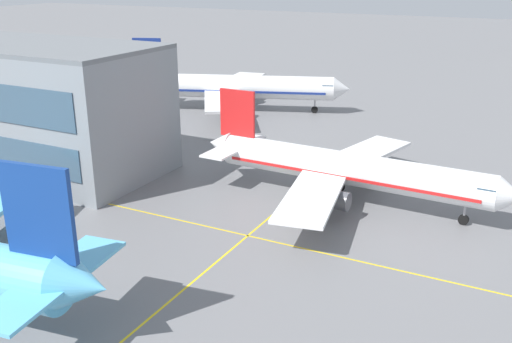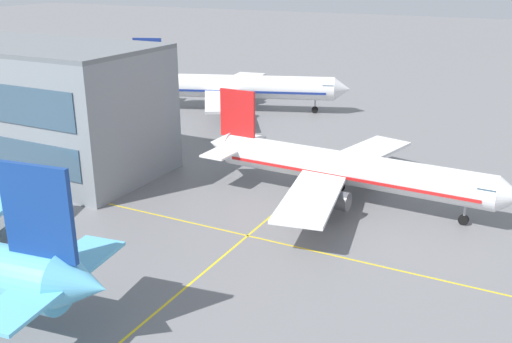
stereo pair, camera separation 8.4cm
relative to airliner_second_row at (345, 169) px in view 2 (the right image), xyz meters
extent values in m
cone|color=#5BB7E5|center=(-6.56, -31.76, 1.09)|extent=(3.89, 4.26, 3.83)
cube|color=navy|center=(-9.29, -32.15, 5.65)|extent=(5.09, 1.09, 6.36)
cube|color=#5BB7E5|center=(-9.20, -28.92, 1.09)|extent=(4.13, 5.93, 0.25)
cube|color=#5BB7E5|center=(-8.32, -35.22, 1.09)|extent=(4.13, 5.93, 0.25)
cylinder|color=white|center=(0.49, -0.02, 0.06)|extent=(29.30, 4.40, 3.47)
cone|color=white|center=(16.27, -0.52, 0.06)|extent=(2.48, 3.47, 3.40)
cone|color=white|center=(-15.57, 0.50, 0.43)|extent=(3.02, 3.39, 3.29)
cube|color=red|center=(-13.19, 0.42, 4.35)|extent=(4.39, 0.47, 5.48)
cube|color=white|center=(-13.74, -2.30, 0.43)|extent=(3.07, 4.84, 0.22)
cube|color=white|center=(-13.56, 3.17, 0.43)|extent=(3.07, 4.84, 0.22)
cube|color=white|center=(-0.67, -7.74, -0.48)|extent=(7.09, 14.31, 0.37)
cube|color=white|center=(-0.18, 7.77, -0.48)|extent=(7.88, 14.43, 0.37)
cylinder|color=#4C4C51|center=(0.52, -4.76, -1.67)|extent=(3.16, 2.01, 1.92)
cylinder|color=#4C4C51|center=(0.82, 4.72, -1.67)|extent=(3.16, 2.01, 1.92)
cube|color=#385166|center=(14.17, -0.45, 0.57)|extent=(1.74, 3.24, 0.64)
cube|color=red|center=(0.49, -0.02, -0.37)|extent=(26.97, 4.36, 0.33)
cylinder|color=#99999E|center=(12.35, -0.39, -2.17)|extent=(0.26, 0.26, 1.51)
cylinder|color=black|center=(12.35, -0.39, -3.18)|extent=(1.02, 0.44, 1.00)
cylinder|color=#99999E|center=(-1.41, -2.33, -2.17)|extent=(0.26, 0.26, 1.51)
cylinder|color=black|center=(-1.41, -2.33, -3.18)|extent=(1.02, 0.44, 1.00)
cylinder|color=#99999E|center=(-1.26, 2.41, -2.17)|extent=(0.26, 0.26, 1.51)
cylinder|color=black|center=(-1.26, 2.41, -3.18)|extent=(1.02, 0.44, 1.00)
cylinder|color=white|center=(-30.14, 30.76, 0.59)|extent=(32.65, 15.14, 3.96)
cone|color=white|center=(-13.22, 36.94, 0.59)|extent=(3.87, 4.57, 3.88)
cone|color=white|center=(-47.35, 24.48, 1.01)|extent=(4.42, 4.67, 3.76)
cube|color=navy|center=(-44.81, 25.41, 5.48)|extent=(4.82, 2.07, 6.25)
cube|color=white|center=(-44.23, 22.30, 1.01)|extent=(4.99, 6.23, 0.25)
cube|color=white|center=(-46.37, 28.16, 1.01)|extent=(4.99, 6.23, 0.25)
cube|color=white|center=(-28.08, 22.09, -0.03)|extent=(12.88, 16.11, 0.42)
cube|color=white|center=(-34.15, 38.72, -0.03)|extent=(7.55, 16.22, 0.42)
cylinder|color=navy|center=(-28.08, 25.75, -1.39)|extent=(4.07, 3.27, 2.19)
cylinder|color=navy|center=(-31.80, 35.92, -1.39)|extent=(4.07, 3.27, 2.19)
cube|color=#385166|center=(-15.47, 36.12, 1.16)|extent=(3.01, 4.06, 0.73)
cube|color=navy|center=(-30.14, 30.76, 0.10)|extent=(30.16, 14.26, 0.37)
cylinder|color=#99999E|center=(-17.42, 35.40, -1.96)|extent=(0.29, 0.29, 1.72)
cylinder|color=black|center=(-17.42, 35.40, -3.10)|extent=(1.24, 0.83, 1.15)
cylinder|color=#99999E|center=(-31.16, 27.51, -1.96)|extent=(0.29, 0.29, 1.72)
cylinder|color=black|center=(-31.16, 27.51, -3.10)|extent=(1.24, 0.83, 1.15)
cylinder|color=#99999E|center=(-33.02, 32.59, -1.96)|extent=(0.29, 0.29, 1.72)
cylinder|color=black|center=(-33.02, 32.59, -3.10)|extent=(1.24, 0.83, 1.15)
cube|color=yellow|center=(-5.20, -12.22, -3.67)|extent=(165.49, 0.20, 0.01)
cube|color=yellow|center=(-5.20, -29.32, -3.67)|extent=(0.20, 75.25, 0.01)
camera|label=1|loc=(17.53, -54.82, 19.98)|focal=40.10mm
camera|label=2|loc=(17.61, -54.78, 19.98)|focal=40.10mm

